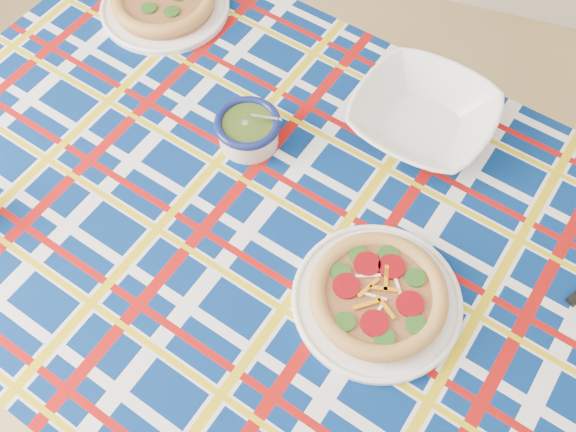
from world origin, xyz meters
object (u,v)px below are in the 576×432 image
(dining_table, at_px, (292,253))
(pesto_bowl, at_px, (248,128))
(serving_bowl, at_px, (423,117))
(main_focaccia_plate, at_px, (378,295))

(dining_table, distance_m, pesto_bowl, 0.26)
(serving_bowl, bearing_deg, main_focaccia_plate, -88.34)
(pesto_bowl, relative_size, serving_bowl, 0.47)
(pesto_bowl, bearing_deg, main_focaccia_plate, -37.90)
(main_focaccia_plate, height_order, serving_bowl, serving_bowl)
(dining_table, xyz_separation_m, serving_bowl, (0.17, 0.31, 0.11))
(main_focaccia_plate, xyz_separation_m, pesto_bowl, (-0.33, 0.26, 0.01))
(pesto_bowl, height_order, serving_bowl, pesto_bowl)
(dining_table, distance_m, main_focaccia_plate, 0.23)
(main_focaccia_plate, height_order, pesto_bowl, pesto_bowl)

